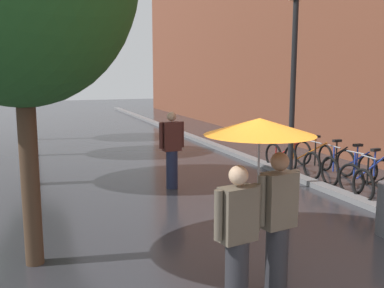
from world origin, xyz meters
The scene contains 12 objects.
kerb_strip centered at (3.20, 10.00, 0.06)m, with size 0.30×36.00×0.12m, color slate.
street_tree_1 centered at (-2.97, 6.92, 3.89)m, with size 3.20×3.20×5.74m.
street_tree_2 centered at (-2.99, 10.78, 3.89)m, with size 2.71×2.71×5.57m.
street_tree_3 centered at (-2.71, 14.34, 3.98)m, with size 2.51×2.51×5.30m.
parked_bicycle_1 centered at (3.93, 3.58, 0.38)m, with size 1.17×0.85×0.96m.
parked_bicycle_2 centered at (4.01, 4.26, 0.38)m, with size 1.13×0.77×0.96m.
parked_bicycle_3 centered at (4.01, 4.97, 0.38)m, with size 1.08×0.70×0.96m.
parked_bicycle_4 centered at (3.97, 5.79, 0.38)m, with size 1.16×0.83×0.96m.
parked_bicycle_5 centered at (3.82, 6.49, 0.38)m, with size 1.15×0.81×0.96m.
couple_under_umbrella centered at (-0.59, 0.36, 1.44)m, with size 1.20×1.20×2.10m.
street_lamp_post centered at (2.60, 4.55, 2.59)m, with size 0.24×0.24×4.44m.
pedestrian_walking_midground centered at (0.08, 5.46, 0.89)m, with size 0.59×0.26×1.73m.
Camera 1 is at (-2.90, -3.69, 2.57)m, focal length 40.78 mm.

